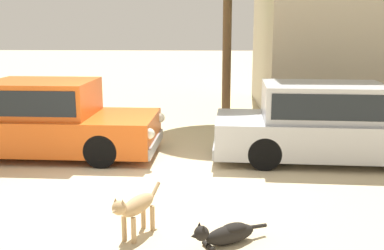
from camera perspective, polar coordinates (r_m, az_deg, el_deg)
name	(u,v)px	position (r m, az deg, el deg)	size (l,w,h in m)	color
ground_plane	(140,178)	(8.03, -6.46, -6.53)	(80.00, 80.00, 0.00)	#CCB78E
parked_sedan_nearest	(45,119)	(9.72, -17.75, 0.76)	(4.62, 1.95, 1.50)	#D15619
parked_sedan_second	(329,122)	(9.27, 16.68, 0.35)	(4.77, 2.01, 1.49)	#B2B5BA
stray_dog_spotted	(135,207)	(5.77, -7.04, -10.08)	(0.51, 0.95, 0.62)	tan
stray_dog_tan	(227,233)	(5.67, 4.31, -13.23)	(0.96, 0.59, 0.34)	black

